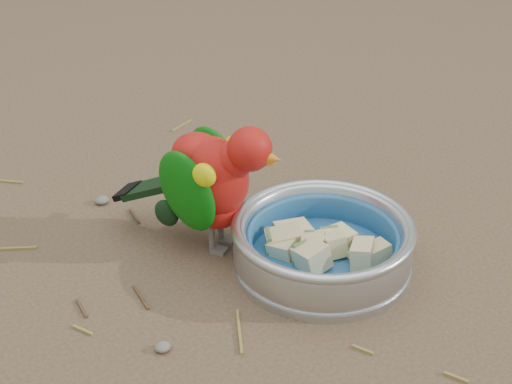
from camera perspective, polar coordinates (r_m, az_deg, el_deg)
ground at (r=0.87m, az=0.39°, el=-8.50°), size 60.00×60.00×0.00m
food_bowl at (r=0.93m, az=4.81°, el=-5.07°), size 0.21×0.21×0.02m
bowl_wall at (r=0.91m, az=4.89°, el=-3.52°), size 0.21×0.21×0.04m
fruit_wedges at (r=0.91m, az=4.87°, el=-3.89°), size 0.13×0.13×0.03m
lory_parrot at (r=0.93m, az=-3.23°, el=0.30°), size 0.17×0.22×0.16m
ground_debris at (r=0.88m, az=1.66°, el=-7.67°), size 0.90×0.80×0.01m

